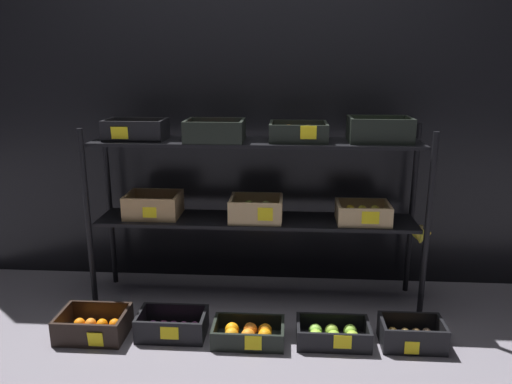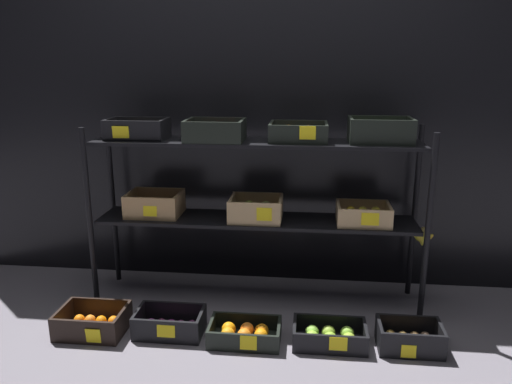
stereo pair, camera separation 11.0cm
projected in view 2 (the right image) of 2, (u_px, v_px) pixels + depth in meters
ground_plane at (256, 298)px, 3.01m from camera, size 10.00×10.00×0.00m
storefront_wall at (262, 108)px, 3.08m from camera, size 4.28×0.12×2.25m
display_rack at (259, 177)px, 2.81m from camera, size 2.01×0.38×1.12m
crate_ground_tangerine at (93, 324)px, 2.63m from camera, size 0.35×0.27×0.13m
crate_ground_plum at (170, 325)px, 2.61m from camera, size 0.36×0.22×0.13m
crate_ground_orange at (245, 334)px, 2.54m from camera, size 0.37×0.23×0.10m
crate_ground_apple_green at (330, 336)px, 2.51m from camera, size 0.38×0.22×0.11m
crate_ground_kiwi at (409, 339)px, 2.47m from camera, size 0.32×0.21×0.14m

